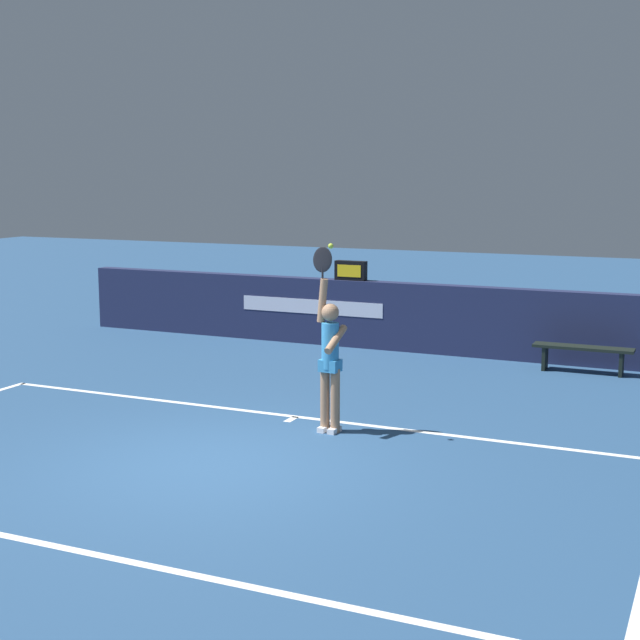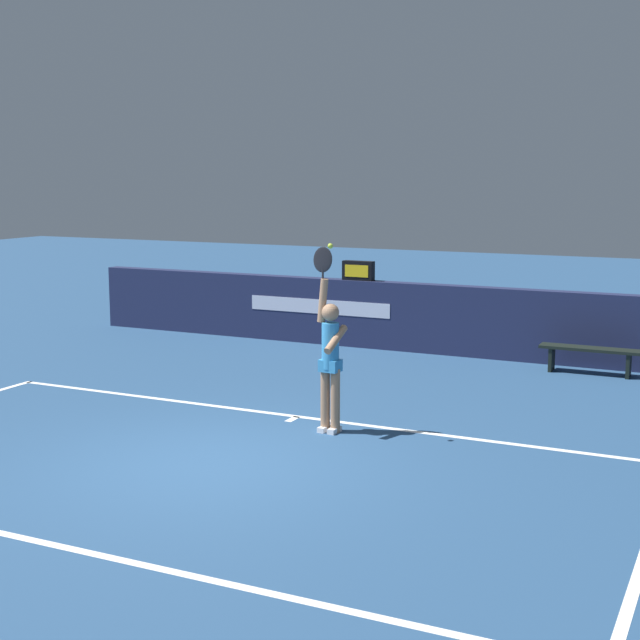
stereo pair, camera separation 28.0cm
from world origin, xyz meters
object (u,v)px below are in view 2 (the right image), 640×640
object	(u,v)px
speed_display	(358,271)
tennis_ball	(330,246)
courtside_bench_near	(590,353)
tennis_player	(330,356)

from	to	relation	value
speed_display	tennis_ball	xyz separation A→B (m)	(2.23, -6.10, 1.00)
tennis_ball	courtside_bench_near	world-z (taller)	tennis_ball
speed_display	courtside_bench_near	xyz separation A→B (m)	(4.62, -0.63, -1.16)
speed_display	tennis_player	bearing A→B (deg)	-70.21
speed_display	courtside_bench_near	size ratio (longest dim) A/B	0.37
speed_display	courtside_bench_near	distance (m)	4.80
tennis_player	speed_display	bearing A→B (deg)	109.79
tennis_player	tennis_ball	xyz separation A→B (m)	(0.14, -0.30, 1.48)
speed_display	tennis_player	distance (m)	6.18
tennis_player	courtside_bench_near	size ratio (longest dim) A/B	1.47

